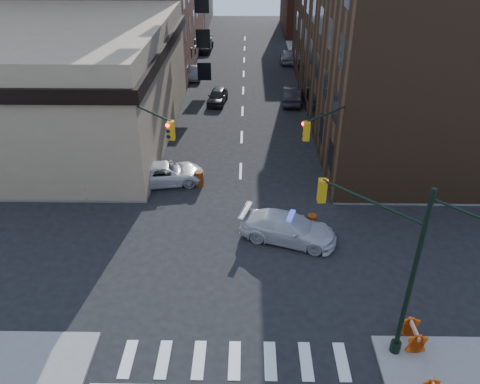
{
  "coord_description": "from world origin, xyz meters",
  "views": [
    {
      "loc": [
        0.44,
        -20.02,
        16.15
      ],
      "look_at": [
        0.07,
        3.33,
        2.2
      ],
      "focal_mm": 35.0,
      "sensor_mm": 36.0,
      "label": 1
    }
  ],
  "objects_px": {
    "parked_car_enear": "(292,95)",
    "barricade_se_a": "(413,335)",
    "pedestrian_a": "(95,171)",
    "parked_car_wfar": "(195,73)",
    "barrel_bank": "(199,178)",
    "barrel_road": "(312,222)",
    "pickup": "(166,173)",
    "barricade_nw_a": "(146,177)",
    "parked_car_wnear": "(217,96)",
    "pedestrian_b": "(42,183)",
    "police_car": "(288,228)"
  },
  "relations": [
    {
      "from": "parked_car_wnear",
      "to": "pedestrian_a",
      "type": "bearing_deg",
      "value": -107.43
    },
    {
      "from": "parked_car_wfar",
      "to": "barricade_nw_a",
      "type": "distance_m",
      "value": 24.23
    },
    {
      "from": "barricade_se_a",
      "to": "barricade_nw_a",
      "type": "relative_size",
      "value": 1.16
    },
    {
      "from": "police_car",
      "to": "barrel_bank",
      "type": "relative_size",
      "value": 5.13
    },
    {
      "from": "pickup",
      "to": "barricade_nw_a",
      "type": "bearing_deg",
      "value": 88.82
    },
    {
      "from": "police_car",
      "to": "pedestrian_b",
      "type": "bearing_deg",
      "value": 92.52
    },
    {
      "from": "pickup",
      "to": "pedestrian_a",
      "type": "xyz_separation_m",
      "value": [
        -4.8,
        -0.32,
        0.29
      ]
    },
    {
      "from": "pickup",
      "to": "barricade_se_a",
      "type": "bearing_deg",
      "value": -148.34
    },
    {
      "from": "parked_car_wnear",
      "to": "barrel_road",
      "type": "xyz_separation_m",
      "value": [
        6.8,
        -21.37,
        -0.22
      ]
    },
    {
      "from": "pickup",
      "to": "parked_car_wfar",
      "type": "distance_m",
      "value": 23.99
    },
    {
      "from": "pickup",
      "to": "parked_car_wnear",
      "type": "bearing_deg",
      "value": -19.82
    },
    {
      "from": "parked_car_wfar",
      "to": "barricade_se_a",
      "type": "bearing_deg",
      "value": -73.39
    },
    {
      "from": "parked_car_wfar",
      "to": "barrel_bank",
      "type": "relative_size",
      "value": 3.68
    },
    {
      "from": "pedestrian_b",
      "to": "pickup",
      "type": "bearing_deg",
      "value": 8.69
    },
    {
      "from": "pedestrian_a",
      "to": "barrel_road",
      "type": "bearing_deg",
      "value": 0.48
    },
    {
      "from": "parked_car_wnear",
      "to": "pedestrian_b",
      "type": "xyz_separation_m",
      "value": [
        -10.27,
        -18.19,
        0.46
      ]
    },
    {
      "from": "police_car",
      "to": "pedestrian_a",
      "type": "distance_m",
      "value": 14.19
    },
    {
      "from": "barrel_road",
      "to": "barrel_bank",
      "type": "distance_m",
      "value": 8.74
    },
    {
      "from": "parked_car_wnear",
      "to": "barrel_bank",
      "type": "relative_size",
      "value": 3.85
    },
    {
      "from": "parked_car_wfar",
      "to": "pedestrian_b",
      "type": "xyz_separation_m",
      "value": [
        -7.27,
        -26.21,
        0.51
      ]
    },
    {
      "from": "pedestrian_a",
      "to": "barrel_bank",
      "type": "distance_m",
      "value": 7.13
    },
    {
      "from": "parked_car_wnear",
      "to": "barricade_nw_a",
      "type": "bearing_deg",
      "value": -96.76
    },
    {
      "from": "pedestrian_a",
      "to": "parked_car_wfar",
      "type": "bearing_deg",
      "value": 99.77
    },
    {
      "from": "pedestrian_a",
      "to": "barricade_se_a",
      "type": "relative_size",
      "value": 1.35
    },
    {
      "from": "parked_car_enear",
      "to": "barrel_road",
      "type": "xyz_separation_m",
      "value": [
        -0.5,
        -21.55,
        -0.31
      ]
    },
    {
      "from": "police_car",
      "to": "pickup",
      "type": "xyz_separation_m",
      "value": [
        -7.98,
        6.49,
        -0.06
      ]
    },
    {
      "from": "barrel_road",
      "to": "pickup",
      "type": "bearing_deg",
      "value": 150.22
    },
    {
      "from": "barrel_bank",
      "to": "barricade_se_a",
      "type": "relative_size",
      "value": 0.83
    },
    {
      "from": "parked_car_enear",
      "to": "pedestrian_a",
      "type": "distance_m",
      "value": 22.11
    },
    {
      "from": "parked_car_wfar",
      "to": "parked_car_enear",
      "type": "height_order",
      "value": "parked_car_enear"
    },
    {
      "from": "parked_car_enear",
      "to": "barricade_se_a",
      "type": "xyz_separation_m",
      "value": [
        2.8,
        -30.26,
        -0.16
      ]
    },
    {
      "from": "parked_car_wnear",
      "to": "barricade_nw_a",
      "type": "xyz_separation_m",
      "value": [
        -4.0,
        -16.19,
        -0.14
      ]
    },
    {
      "from": "parked_car_enear",
      "to": "barrel_bank",
      "type": "bearing_deg",
      "value": 69.43
    },
    {
      "from": "pedestrian_b",
      "to": "barricade_nw_a",
      "type": "distance_m",
      "value": 6.61
    },
    {
      "from": "police_car",
      "to": "parked_car_wnear",
      "type": "relative_size",
      "value": 1.33
    },
    {
      "from": "pickup",
      "to": "barrel_road",
      "type": "relative_size",
      "value": 5.47
    },
    {
      "from": "police_car",
      "to": "pedestrian_a",
      "type": "xyz_separation_m",
      "value": [
        -12.78,
        6.17,
        0.22
      ]
    },
    {
      "from": "pedestrian_a",
      "to": "barricade_nw_a",
      "type": "height_order",
      "value": "pedestrian_a"
    },
    {
      "from": "parked_car_wfar",
      "to": "barrel_road",
      "type": "distance_m",
      "value": 30.99
    },
    {
      "from": "parked_car_wnear",
      "to": "pedestrian_a",
      "type": "distance_m",
      "value": 17.91
    },
    {
      "from": "parked_car_wnear",
      "to": "parked_car_enear",
      "type": "height_order",
      "value": "parked_car_enear"
    },
    {
      "from": "police_car",
      "to": "parked_car_wnear",
      "type": "bearing_deg",
      "value": 31.18
    },
    {
      "from": "pedestrian_b",
      "to": "barrel_bank",
      "type": "xyz_separation_m",
      "value": [
        9.95,
        1.88,
        -0.62
      ]
    },
    {
      "from": "barrel_bank",
      "to": "police_car",
      "type": "bearing_deg",
      "value": -47.38
    },
    {
      "from": "parked_car_wfar",
      "to": "barricade_nw_a",
      "type": "bearing_deg",
      "value": -94.73
    },
    {
      "from": "barricade_se_a",
      "to": "barricade_nw_a",
      "type": "xyz_separation_m",
      "value": [
        -14.11,
        13.89,
        -0.07
      ]
    },
    {
      "from": "parked_car_wnear",
      "to": "pedestrian_b",
      "type": "relative_size",
      "value": 2.05
    },
    {
      "from": "parked_car_wfar",
      "to": "pickup",
      "type": "bearing_deg",
      "value": -91.51
    },
    {
      "from": "parked_car_wfar",
      "to": "parked_car_enear",
      "type": "xyz_separation_m",
      "value": [
        10.31,
        -7.85,
        0.14
      ]
    },
    {
      "from": "barrel_bank",
      "to": "barricade_nw_a",
      "type": "height_order",
      "value": "barrel_bank"
    }
  ]
}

